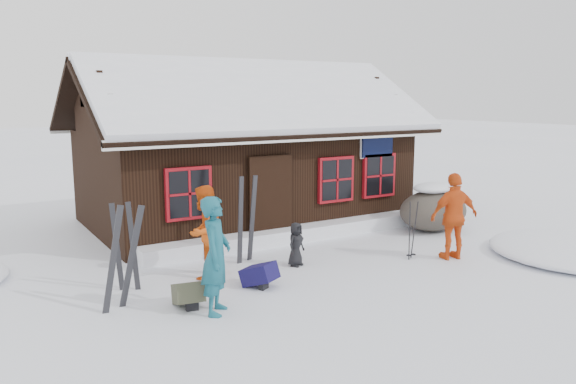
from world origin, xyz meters
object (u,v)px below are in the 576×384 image
Objects in this scene: backpack_olive at (188,298)px; boulder at (433,209)px; skier_teal at (216,255)px; skier_orange_left at (204,232)px; ski_poles at (412,231)px; skier_crouched at (296,244)px; skier_orange_right at (454,216)px; backpack_blue at (259,278)px; ski_pair_left at (122,258)px.

boulder is at bearing 23.46° from backpack_olive.
skier_orange_left is at bearing 19.11° from skier_teal.
skier_teal is 7.39m from boulder.
ski_poles is (4.22, -1.13, -0.28)m from skier_orange_left.
skier_orange_left is 1.93m from skier_crouched.
skier_orange_left reaches higher than boulder.
backpack_blue is at bearing 6.92° from skier_orange_right.
backpack_olive is (-5.81, 0.29, -0.76)m from skier_orange_right.
skier_crouched is 1.55× the size of backpack_blue.
boulder reaches higher than backpack_blue.
skier_teal is at bearing -162.51° from boulder.
ski_pair_left is at bearing 145.90° from backpack_blue.
ski_pair_left is (-8.24, -1.25, 0.27)m from boulder.
backpack_olive is at bearing -166.52° from boulder.
backpack_blue is 0.97× the size of backpack_olive.
skier_orange_left is 2.95× the size of backpack_olive.
backpack_blue is at bearing -173.45° from skier_crouched.
skier_crouched reaches higher than backpack_olive.
boulder is 6.07m from backpack_blue.
backpack_olive is (0.90, -0.51, -0.67)m from ski_pair_left.
skier_crouched is at bearing -8.52° from skier_orange_right.
skier_orange_left is at bearing 29.58° from ski_pair_left.
skier_orange_right reaches higher than backpack_blue.
ski_pair_left is 1.23m from backpack_olive.
skier_orange_left is at bearing -3.45° from skier_orange_right.
ski_poles is at bearing -46.03° from skier_teal.
skier_teal is 2.09× the size of skier_crouched.
skier_orange_left is 5.21m from skier_orange_right.
skier_teal is 1.48× the size of ski_poles.
ski_pair_left reaches higher than backpack_blue.
backpack_olive is (-5.08, -0.17, -0.44)m from ski_poles.
skier_crouched is at bearing -22.12° from skier_teal.
skier_crouched is 1.50× the size of backpack_olive.
ski_poles is 3.63m from backpack_blue.
ski_pair_left is 2.47m from backpack_blue.
backpack_blue is at bearing -0.43° from ski_pair_left.
skier_orange_right is 1.44× the size of ski_poles.
backpack_blue is at bearing 178.29° from ski_poles.
skier_orange_right is at bearing 7.08° from backpack_olive.
skier_teal is at bearing -46.64° from backpack_olive.
skier_teal is 2.87m from skier_crouched.
skier_crouched is at bearing 160.27° from ski_poles.
ski_pair_left is at bearing 163.85° from skier_crouched.
backpack_blue is at bearing -165.81° from boulder.
ski_poles is at bearing 11.88° from backpack_olive.
skier_crouched is (2.41, 1.47, -0.49)m from skier_teal.
skier_orange_left reaches higher than ski_pair_left.
ski_pair_left is 1.37× the size of ski_poles.
backpack_blue is 1.50m from backpack_olive.
skier_teal is at bearing -172.75° from skier_crouched.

